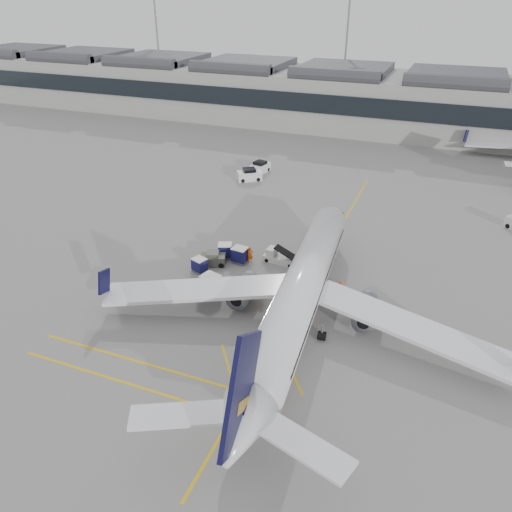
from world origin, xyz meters
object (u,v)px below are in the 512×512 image
at_px(ramp_agent_a, 250,255).
at_px(pushback_tug, 213,259).
at_px(ramp_agent_b, 261,288).
at_px(belt_loader, 280,257).
at_px(baggage_cart_a, 240,255).
at_px(airliner_main, 300,294).

height_order(ramp_agent_a, pushback_tug, ramp_agent_a).
xyz_separation_m(ramp_agent_b, pushback_tug, (-7.22, 3.95, -0.28)).
relative_size(belt_loader, baggage_cart_a, 2.55).
bearing_deg(ramp_agent_b, ramp_agent_a, -60.78).
distance_m(belt_loader, ramp_agent_a, 3.37).
distance_m(baggage_cart_a, ramp_agent_b, 7.18).
bearing_deg(ramp_agent_a, belt_loader, -29.75).
bearing_deg(ramp_agent_b, airliner_main, 147.34).
distance_m(ramp_agent_a, pushback_tug, 4.16).
bearing_deg(pushback_tug, airliner_main, -49.29).
distance_m(belt_loader, ramp_agent_b, 7.24).
xyz_separation_m(airliner_main, belt_loader, (-5.32, 10.08, -2.56)).
xyz_separation_m(baggage_cart_a, pushback_tug, (-2.61, -1.55, -0.29)).
bearing_deg(ramp_agent_a, pushback_tug, 153.42).
xyz_separation_m(belt_loader, ramp_agent_b, (0.49, -7.21, 0.40)).
bearing_deg(airliner_main, baggage_cart_a, 133.95).
relative_size(belt_loader, pushback_tug, 1.52).
bearing_deg(baggage_cart_a, airliner_main, -34.93).
distance_m(belt_loader, baggage_cart_a, 4.49).
distance_m(airliner_main, belt_loader, 11.68).
bearing_deg(baggage_cart_a, pushback_tug, -142.68).
relative_size(ramp_agent_a, pushback_tug, 0.62).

